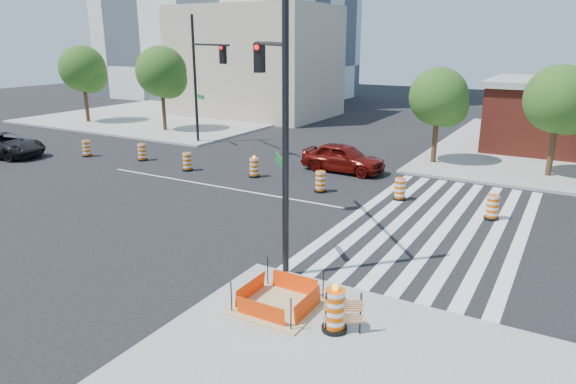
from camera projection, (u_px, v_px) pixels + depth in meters
name	position (u px, v px, depth m)	size (l,w,h in m)	color
ground	(216.00, 186.00, 25.72)	(120.00, 120.00, 0.00)	black
sidewalk_nw	(181.00, 115.00, 49.23)	(22.00, 22.00, 0.15)	gray
crosswalk_east	(436.00, 224.00, 20.50)	(6.75, 13.50, 0.01)	silver
lane_centerline	(216.00, 186.00, 25.72)	(14.00, 0.12, 0.01)	silver
excavation_pit	(278.00, 304.00, 13.89)	(2.20, 2.20, 0.90)	tan
beige_midrise	(256.00, 62.00, 48.28)	(14.00, 10.00, 10.00)	tan
red_coupe	(343.00, 158.00, 28.34)	(1.87, 4.65, 1.59)	#530B07
dark_suv	(3.00, 145.00, 31.98)	(2.45, 5.32, 1.48)	black
signal_pole_se	(275.00, 96.00, 16.26)	(4.41, 5.16, 8.78)	black
signal_pole_nw	(203.00, 69.00, 33.39)	(5.54, 3.53, 8.51)	black
pit_drum	(335.00, 311.00, 12.61)	(0.64, 0.64, 1.27)	black
barricade	(343.00, 311.00, 12.45)	(0.84, 0.49, 1.10)	#DB5504
tree_north_a	(84.00, 71.00, 43.62)	(3.88, 3.88, 6.59)	#382314
tree_north_b	(162.00, 75.00, 39.53)	(3.89, 3.89, 6.62)	#382314
tree_north_c	(439.00, 100.00, 29.15)	(3.32, 3.29, 5.60)	#382314
tree_north_d	(560.00, 103.00, 26.14)	(3.47, 3.46, 5.89)	#382314
median_drum_0	(87.00, 149.00, 32.10)	(0.60, 0.60, 1.02)	black
median_drum_1	(142.00, 153.00, 31.03)	(0.60, 0.60, 1.02)	black
median_drum_2	(187.00, 162.00, 28.64)	(0.60, 0.60, 1.02)	black
median_drum_3	(254.00, 168.00, 27.31)	(0.60, 0.60, 1.18)	black
median_drum_4	(320.00, 182.00, 24.65)	(0.60, 0.60, 1.02)	black
median_drum_5	(400.00, 190.00, 23.43)	(0.60, 0.60, 1.02)	black
median_drum_6	(492.00, 208.00, 20.90)	(0.60, 0.60, 1.02)	black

